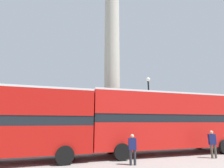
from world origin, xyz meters
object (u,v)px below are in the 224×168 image
at_px(street_lamp, 149,110).
at_px(pedestrian_by_plinth, 132,148).
at_px(equestrian_statue, 19,126).
at_px(bus_b, 165,120).
at_px(monument_column, 112,60).
at_px(pedestrian_near_lamp, 212,143).
at_px(bus_a, 1,120).

distance_m(street_lamp, pedestrian_by_plinth, 6.80).
xyz_separation_m(equestrian_statue, street_lamp, (12.02, -8.50, 1.57)).
relative_size(equestrian_statue, pedestrian_by_plinth, 3.85).
distance_m(bus_b, equestrian_statue, 16.23).
height_order(monument_column, street_lamp, monument_column).
xyz_separation_m(bus_b, pedestrian_near_lamp, (1.89, -2.29, -1.47)).
bearing_deg(street_lamp, monument_column, 129.07).
bearing_deg(bus_a, monument_column, 34.85).
xyz_separation_m(equestrian_statue, pedestrian_near_lamp, (13.78, -13.33, -0.81)).
bearing_deg(pedestrian_by_plinth, street_lamp, 64.47).
bearing_deg(pedestrian_near_lamp, bus_a, -175.82).
bearing_deg(monument_column, street_lamp, -50.93).
xyz_separation_m(monument_column, pedestrian_near_lamp, (4.34, -8.00, -7.96)).
distance_m(bus_b, street_lamp, 2.70).
distance_m(bus_a, equestrian_statue, 11.21).
bearing_deg(monument_column, pedestrian_near_lamp, -61.53).
height_order(bus_a, pedestrian_by_plinth, bus_a).
xyz_separation_m(pedestrian_near_lamp, pedestrian_by_plinth, (-5.70, -0.14, -0.08)).
xyz_separation_m(equestrian_statue, pedestrian_by_plinth, (8.09, -13.47, -0.90)).
bearing_deg(monument_column, bus_a, -145.42).
xyz_separation_m(bus_a, pedestrian_near_lamp, (12.79, -2.17, -1.39)).
xyz_separation_m(monument_column, pedestrian_by_plinth, (-1.36, -8.14, -8.05)).
relative_size(bus_b, pedestrian_near_lamp, 6.63).
bearing_deg(pedestrian_near_lamp, street_lamp, 123.90).
distance_m(pedestrian_near_lamp, pedestrian_by_plinth, 5.70).
bearing_deg(pedestrian_near_lamp, equestrian_statue, 149.78).
relative_size(monument_column, bus_a, 2.36).
height_order(bus_a, equestrian_statue, equestrian_statue).
relative_size(equestrian_statue, pedestrian_near_lamp, 3.61).
height_order(bus_b, pedestrian_by_plinth, bus_b).
distance_m(monument_column, pedestrian_by_plinth, 11.53).
distance_m(street_lamp, pedestrian_near_lamp, 5.67).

